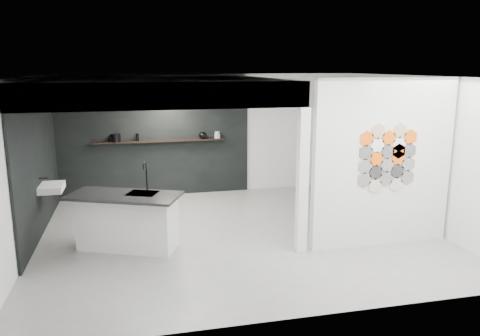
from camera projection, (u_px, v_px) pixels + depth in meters
The scene contains 17 objects.
floor at pixel (238, 234), 8.48m from camera, with size 7.00×6.00×0.01m, color gray.
partition_panel at pixel (383, 163), 7.72m from camera, with size 2.45×0.15×2.80m, color silver.
bay_clad_back at pixel (155, 146), 10.77m from camera, with size 4.40×0.04×2.35m, color black.
bay_clad_left at pixel (38, 168), 8.41m from camera, with size 0.04×4.00×2.35m, color black.
bulkhead at pixel (157, 90), 8.60m from camera, with size 4.40×4.00×0.40m, color silver.
corner_column at pixel (302, 181), 7.46m from camera, with size 0.16×0.16×2.35m, color silver.
fascia_beam at pixel (165, 96), 6.77m from camera, with size 4.40×0.16×0.40m, color silver.
wall_basin at pixel (52, 188), 8.34m from camera, with size 0.40×0.60×0.12m, color silver.
display_shelf at pixel (159, 141), 10.66m from camera, with size 3.00×0.15×0.04m, color black.
kitchen_island at pixel (127, 220), 7.70m from camera, with size 1.96×1.44×1.44m.
stockpot at pixel (116, 138), 10.43m from camera, with size 0.21×0.21×0.17m, color black.
kettle at pixel (203, 135), 10.86m from camera, with size 0.19×0.19×0.16m, color black.
glass_bowl at pixel (217, 136), 10.95m from camera, with size 0.14×0.14×0.10m, color gray.
glass_vase at pixel (217, 135), 10.94m from camera, with size 0.11×0.11×0.16m, color gray.
bottle_dark at pixel (137, 137), 10.53m from camera, with size 0.06×0.06×0.17m, color black.
utensil_cup at pixel (111, 140), 10.41m from camera, with size 0.07×0.07×0.09m, color black.
hex_tile_cluster at pixel (388, 158), 7.62m from camera, with size 1.04×0.02×1.16m.
Camera 1 is at (-1.79, -7.83, 2.97)m, focal length 35.00 mm.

